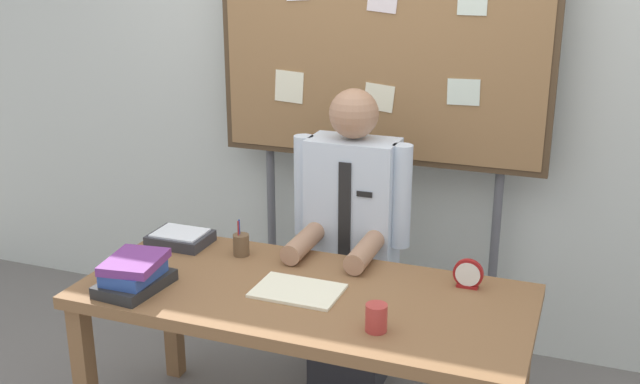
{
  "coord_description": "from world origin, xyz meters",
  "views": [
    {
      "loc": [
        0.99,
        -2.46,
        2.02
      ],
      "look_at": [
        0.0,
        0.18,
        1.09
      ],
      "focal_mm": 42.04,
      "sensor_mm": 36.0,
      "label": 1
    }
  ],
  "objects_px": {
    "person": "(351,252)",
    "coffee_mug": "(376,318)",
    "book_stack": "(134,274)",
    "desk_clock": "(468,275)",
    "open_notebook": "(298,291)",
    "bulletin_board": "(380,47)",
    "pen_holder": "(241,245)",
    "paper_tray": "(180,238)",
    "desk": "(304,310)"
  },
  "relations": [
    {
      "from": "pen_holder",
      "to": "paper_tray",
      "type": "xyz_separation_m",
      "value": [
        -0.31,
        0.02,
        -0.02
      ]
    },
    {
      "from": "open_notebook",
      "to": "coffee_mug",
      "type": "xyz_separation_m",
      "value": [
        0.37,
        -0.19,
        0.04
      ]
    },
    {
      "from": "bulletin_board",
      "to": "coffee_mug",
      "type": "height_order",
      "value": "bulletin_board"
    },
    {
      "from": "desk_clock",
      "to": "paper_tray",
      "type": "relative_size",
      "value": 0.46
    },
    {
      "from": "open_notebook",
      "to": "coffee_mug",
      "type": "bearing_deg",
      "value": -26.53
    },
    {
      "from": "book_stack",
      "to": "open_notebook",
      "type": "xyz_separation_m",
      "value": [
        0.61,
        0.2,
        -0.06
      ]
    },
    {
      "from": "book_stack",
      "to": "desk_clock",
      "type": "relative_size",
      "value": 2.58
    },
    {
      "from": "coffee_mug",
      "to": "pen_holder",
      "type": "bearing_deg",
      "value": 149.32
    },
    {
      "from": "desk",
      "to": "paper_tray",
      "type": "bearing_deg",
      "value": 160.2
    },
    {
      "from": "pen_holder",
      "to": "paper_tray",
      "type": "height_order",
      "value": "pen_holder"
    },
    {
      "from": "open_notebook",
      "to": "bulletin_board",
      "type": "bearing_deg",
      "value": 89.02
    },
    {
      "from": "desk_clock",
      "to": "pen_holder",
      "type": "distance_m",
      "value": 0.98
    },
    {
      "from": "bulletin_board",
      "to": "paper_tray",
      "type": "xyz_separation_m",
      "value": [
        -0.7,
        -0.73,
        -0.79
      ]
    },
    {
      "from": "bulletin_board",
      "to": "desk",
      "type": "bearing_deg",
      "value": -90.0
    },
    {
      "from": "bulletin_board",
      "to": "person",
      "type": "bearing_deg",
      "value": -89.99
    },
    {
      "from": "bulletin_board",
      "to": "pen_holder",
      "type": "height_order",
      "value": "bulletin_board"
    },
    {
      "from": "coffee_mug",
      "to": "open_notebook",
      "type": "bearing_deg",
      "value": 153.47
    },
    {
      "from": "person",
      "to": "coffee_mug",
      "type": "xyz_separation_m",
      "value": [
        0.35,
        -0.79,
        0.12
      ]
    },
    {
      "from": "open_notebook",
      "to": "paper_tray",
      "type": "xyz_separation_m",
      "value": [
        -0.68,
        0.27,
        0.02
      ]
    },
    {
      "from": "coffee_mug",
      "to": "paper_tray",
      "type": "bearing_deg",
      "value": 156.54
    },
    {
      "from": "bulletin_board",
      "to": "book_stack",
      "type": "relative_size",
      "value": 7.08
    },
    {
      "from": "bulletin_board",
      "to": "open_notebook",
      "type": "height_order",
      "value": "bulletin_board"
    },
    {
      "from": "desk_clock",
      "to": "pen_holder",
      "type": "xyz_separation_m",
      "value": [
        -0.98,
        -0.02,
        -0.01
      ]
    },
    {
      "from": "desk_clock",
      "to": "desk",
      "type": "bearing_deg",
      "value": -156.64
    },
    {
      "from": "book_stack",
      "to": "coffee_mug",
      "type": "height_order",
      "value": "book_stack"
    },
    {
      "from": "pen_holder",
      "to": "desk",
      "type": "bearing_deg",
      "value": -31.2
    },
    {
      "from": "person",
      "to": "pen_holder",
      "type": "relative_size",
      "value": 8.94
    },
    {
      "from": "bulletin_board",
      "to": "paper_tray",
      "type": "relative_size",
      "value": 8.34
    },
    {
      "from": "desk_clock",
      "to": "open_notebook",
      "type": "bearing_deg",
      "value": -155.66
    },
    {
      "from": "paper_tray",
      "to": "book_stack",
      "type": "bearing_deg",
      "value": -80.73
    },
    {
      "from": "book_stack",
      "to": "paper_tray",
      "type": "xyz_separation_m",
      "value": [
        -0.08,
        0.47,
        -0.03
      ]
    },
    {
      "from": "book_stack",
      "to": "desk_clock",
      "type": "distance_m",
      "value": 1.3
    },
    {
      "from": "desk_clock",
      "to": "paper_tray",
      "type": "xyz_separation_m",
      "value": [
        -1.29,
        -0.0,
        -0.03
      ]
    },
    {
      "from": "person",
      "to": "coffee_mug",
      "type": "height_order",
      "value": "person"
    },
    {
      "from": "desk",
      "to": "coffee_mug",
      "type": "relative_size",
      "value": 17.59
    },
    {
      "from": "book_stack",
      "to": "desk_clock",
      "type": "bearing_deg",
      "value": 21.32
    },
    {
      "from": "desk",
      "to": "open_notebook",
      "type": "bearing_deg",
      "value": -130.77
    },
    {
      "from": "person",
      "to": "book_stack",
      "type": "height_order",
      "value": "person"
    },
    {
      "from": "bulletin_board",
      "to": "coffee_mug",
      "type": "xyz_separation_m",
      "value": [
        0.35,
        -1.19,
        -0.77
      ]
    },
    {
      "from": "pen_holder",
      "to": "open_notebook",
      "type": "bearing_deg",
      "value": -34.55
    },
    {
      "from": "person",
      "to": "bulletin_board",
      "type": "bearing_deg",
      "value": 90.01
    },
    {
      "from": "desk_clock",
      "to": "coffee_mug",
      "type": "distance_m",
      "value": 0.52
    },
    {
      "from": "coffee_mug",
      "to": "desk",
      "type": "bearing_deg",
      "value": 149.89
    },
    {
      "from": "desk",
      "to": "paper_tray",
      "type": "xyz_separation_m",
      "value": [
        -0.7,
        0.25,
        0.11
      ]
    },
    {
      "from": "bulletin_board",
      "to": "paper_tray",
      "type": "height_order",
      "value": "bulletin_board"
    },
    {
      "from": "coffee_mug",
      "to": "pen_holder",
      "type": "xyz_separation_m",
      "value": [
        -0.74,
        0.44,
        -0.0
      ]
    },
    {
      "from": "paper_tray",
      "to": "desk",
      "type": "bearing_deg",
      "value": -19.8
    },
    {
      "from": "pen_holder",
      "to": "paper_tray",
      "type": "distance_m",
      "value": 0.32
    },
    {
      "from": "book_stack",
      "to": "open_notebook",
      "type": "relative_size",
      "value": 0.91
    },
    {
      "from": "pen_holder",
      "to": "paper_tray",
      "type": "bearing_deg",
      "value": 176.64
    }
  ]
}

